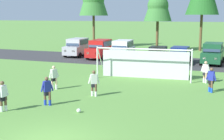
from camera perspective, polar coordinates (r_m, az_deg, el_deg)
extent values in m
plane|color=#598C3D|center=(26.18, 5.88, -0.91)|extent=(400.00, 400.00, 0.00)
cube|color=#333335|center=(33.62, 9.19, 1.50)|extent=(52.00, 8.40, 0.01)
sphere|color=white|center=(16.24, -6.20, -7.50)|extent=(0.22, 0.22, 0.22)
sphere|color=black|center=(16.23, -6.20, -7.48)|extent=(0.08, 0.08, 0.08)
sphere|color=red|center=(16.21, -6.01, -7.52)|extent=(0.07, 0.07, 0.07)
cylinder|color=white|center=(23.45, 14.53, 0.54)|extent=(0.12, 0.12, 2.44)
cylinder|color=white|center=(24.63, -2.74, 1.31)|extent=(0.12, 0.12, 2.44)
cylinder|color=white|center=(23.60, 5.74, 3.87)|extent=(7.30, 0.76, 0.12)
cylinder|color=white|center=(24.32, 14.58, 1.17)|extent=(0.25, 1.94, 2.46)
cylinder|color=white|center=(25.46, -2.11, 1.89)|extent=(0.25, 1.94, 2.46)
cube|color=silver|center=(24.76, 6.07, 1.03)|extent=(6.93, 0.65, 2.20)
cylinder|color=brown|center=(17.29, -19.13, -5.91)|extent=(0.14, 0.14, 0.80)
cylinder|color=brown|center=(17.22, -19.83, -6.01)|extent=(0.14, 0.14, 0.80)
cylinder|color=white|center=(17.35, -19.08, -6.67)|extent=(0.15, 0.15, 0.32)
cylinder|color=white|center=(17.29, -19.78, -6.77)|extent=(0.15, 0.15, 0.32)
cube|color=black|center=(17.17, -19.54, -4.93)|extent=(0.26, 0.36, 0.28)
cube|color=white|center=(17.08, -19.62, -3.70)|extent=(0.28, 0.40, 0.60)
sphere|color=brown|center=(16.99, -19.70, -2.29)|extent=(0.22, 0.22, 0.22)
cylinder|color=white|center=(17.22, -18.92, -3.61)|extent=(0.11, 0.24, 0.55)
cylinder|color=brown|center=(19.23, -3.02, -3.74)|extent=(0.14, 0.14, 0.80)
cylinder|color=brown|center=(19.33, -3.68, -3.66)|extent=(0.14, 0.14, 0.80)
cylinder|color=white|center=(19.29, -3.01, -4.43)|extent=(0.15, 0.15, 0.32)
cylinder|color=white|center=(19.39, -3.67, -4.35)|extent=(0.15, 0.15, 0.32)
cube|color=black|center=(19.20, -3.36, -2.77)|extent=(0.40, 0.37, 0.28)
cube|color=silver|center=(19.12, -3.37, -1.66)|extent=(0.45, 0.41, 0.60)
sphere|color=brown|center=(19.04, -3.39, -0.40)|extent=(0.22, 0.22, 0.22)
cylinder|color=silver|center=(19.13, -2.61, -1.71)|extent=(0.24, 0.20, 0.55)
cylinder|color=silver|center=(19.13, -4.13, -1.73)|extent=(0.24, 0.20, 0.55)
cylinder|color=beige|center=(21.31, -10.29, -2.50)|extent=(0.14, 0.14, 0.80)
cylinder|color=beige|center=(21.38, -11.02, -2.48)|extent=(0.14, 0.14, 0.80)
cylinder|color=white|center=(21.36, -10.27, -3.13)|extent=(0.15, 0.15, 0.32)
cylinder|color=white|center=(21.43, -11.00, -3.11)|extent=(0.15, 0.15, 0.32)
cube|color=black|center=(21.27, -10.68, -1.65)|extent=(0.36, 0.40, 0.28)
cube|color=silver|center=(21.20, -10.72, -0.65)|extent=(0.39, 0.45, 0.60)
sphere|color=beige|center=(21.12, -10.75, 0.50)|extent=(0.22, 0.22, 0.22)
cylinder|color=silver|center=(21.29, -10.08, -0.63)|extent=(0.19, 0.24, 0.55)
cylinder|color=silver|center=(21.12, -11.35, -0.77)|extent=(0.19, 0.24, 0.55)
cylinder|color=tan|center=(23.91, 17.05, -1.40)|extent=(0.14, 0.14, 0.80)
cylinder|color=tan|center=(24.11, 16.70, -1.29)|extent=(0.14, 0.14, 0.80)
cylinder|color=white|center=(23.96, 17.02, -1.96)|extent=(0.15, 0.15, 0.32)
cylinder|color=white|center=(24.16, 16.67, -1.84)|extent=(0.15, 0.15, 0.32)
cube|color=black|center=(23.95, 16.91, -0.59)|extent=(0.38, 0.29, 0.28)
cube|color=silver|center=(23.88, 16.96, 0.30)|extent=(0.42, 0.32, 0.60)
sphere|color=tan|center=(23.82, 17.01, 1.32)|extent=(0.22, 0.22, 0.22)
cylinder|color=silver|center=(23.78, 17.51, 0.18)|extent=(0.24, 0.14, 0.55)
cylinder|color=silver|center=(23.99, 16.41, 0.32)|extent=(0.24, 0.14, 0.55)
cylinder|color=brown|center=(17.66, -11.46, -5.19)|extent=(0.14, 0.14, 0.80)
cylinder|color=brown|center=(17.76, -12.31, -5.14)|extent=(0.14, 0.14, 0.80)
cylinder|color=#1E38B7|center=(17.73, -11.44, -5.94)|extent=(0.15, 0.15, 0.32)
cylinder|color=#1E38B7|center=(17.83, -12.28, -5.88)|extent=(0.15, 0.15, 0.32)
cube|color=black|center=(17.63, -11.92, -4.16)|extent=(0.38, 0.40, 0.28)
cube|color=#232D99|center=(17.54, -11.97, -2.96)|extent=(0.42, 0.45, 0.60)
sphere|color=brown|center=(17.45, -12.02, -1.59)|extent=(0.22, 0.22, 0.22)
cylinder|color=#232D99|center=(17.61, -11.17, -2.95)|extent=(0.21, 0.24, 0.55)
cylinder|color=#232D99|center=(17.49, -12.77, -3.10)|extent=(0.21, 0.24, 0.55)
cylinder|color=brown|center=(21.11, 18.01, -2.96)|extent=(0.14, 0.14, 0.80)
cylinder|color=brown|center=(21.31, 17.64, -2.82)|extent=(0.14, 0.14, 0.80)
cylinder|color=blue|center=(21.16, 17.98, -3.60)|extent=(0.15, 0.15, 0.32)
cylinder|color=blue|center=(21.36, 17.61, -3.45)|extent=(0.15, 0.15, 0.32)
cube|color=black|center=(21.14, 17.87, -2.05)|extent=(0.39, 0.31, 0.28)
cube|color=#232D99|center=(21.07, 17.93, -1.04)|extent=(0.43, 0.34, 0.60)
sphere|color=brown|center=(20.99, 18.00, 0.11)|extent=(0.22, 0.22, 0.22)
cylinder|color=#232D99|center=(20.95, 18.53, -1.19)|extent=(0.25, 0.15, 0.55)
cylinder|color=#232D99|center=(21.19, 17.33, -1.00)|extent=(0.25, 0.15, 0.55)
cube|color=#B2B2BC|center=(38.07, -6.48, 3.82)|extent=(2.16, 4.70, 1.00)
cube|color=#B2B2BC|center=(38.17, -6.39, 5.23)|extent=(1.91, 3.09, 0.84)
cube|color=#28384C|center=(36.87, -7.27, 5.00)|extent=(1.63, 0.47, 0.71)
cube|color=#28384C|center=(37.82, -5.16, 5.20)|extent=(0.18, 2.55, 0.59)
cube|color=white|center=(35.81, -7.16, 3.48)|extent=(0.28, 0.10, 0.20)
cube|color=white|center=(36.25, -8.67, 3.53)|extent=(0.28, 0.10, 0.20)
cube|color=#B21414|center=(39.94, -4.50, 4.23)|extent=(0.28, 0.10, 0.20)
cube|color=#B21414|center=(40.34, -5.88, 4.26)|extent=(0.28, 0.10, 0.20)
cylinder|color=black|center=(36.46, -5.99, 2.75)|extent=(0.28, 0.65, 0.64)
cylinder|color=black|center=(37.24, -8.68, 2.85)|extent=(0.28, 0.65, 0.64)
cylinder|color=black|center=(39.08, -4.35, 3.28)|extent=(0.28, 0.65, 0.64)
cylinder|color=black|center=(39.81, -6.90, 3.37)|extent=(0.28, 0.65, 0.64)
cube|color=red|center=(35.82, -2.24, 3.47)|extent=(1.93, 4.61, 1.00)
cube|color=red|center=(35.90, -2.13, 4.97)|extent=(1.76, 3.01, 0.84)
cube|color=#28384C|center=(34.60, -3.01, 4.73)|extent=(1.62, 0.39, 0.71)
cube|color=#28384C|center=(35.58, -0.80, 4.93)|extent=(0.05, 2.55, 0.59)
cube|color=white|center=(33.54, -2.87, 3.09)|extent=(0.28, 0.08, 0.20)
cube|color=white|center=(33.96, -4.50, 3.16)|extent=(0.28, 0.08, 0.20)
cube|color=#B21414|center=(37.71, -0.20, 3.90)|extent=(0.28, 0.08, 0.20)
cube|color=#B21414|center=(38.09, -1.68, 3.96)|extent=(0.28, 0.08, 0.20)
cylinder|color=black|center=(34.21, -1.66, 2.31)|extent=(0.24, 0.64, 0.64)
cylinder|color=black|center=(34.95, -4.56, 2.46)|extent=(0.24, 0.64, 0.64)
cylinder|color=black|center=(36.86, -0.02, 2.89)|extent=(0.24, 0.64, 0.64)
cylinder|color=black|center=(37.54, -2.75, 3.02)|extent=(0.24, 0.64, 0.64)
cube|color=silver|center=(35.02, 1.95, 3.32)|extent=(2.12, 4.69, 1.00)
cube|color=silver|center=(35.11, 2.04, 4.85)|extent=(1.89, 3.08, 0.84)
cube|color=#28384C|center=(33.75, 1.39, 4.60)|extent=(1.63, 0.46, 0.71)
cube|color=#28384C|center=(34.89, 3.45, 4.80)|extent=(0.16, 2.55, 0.59)
cube|color=white|center=(32.71, 1.76, 2.92)|extent=(0.28, 0.09, 0.20)
cube|color=white|center=(33.01, 0.01, 2.99)|extent=(0.28, 0.09, 0.20)
cube|color=#B21414|center=(37.05, 3.67, 3.77)|extent=(0.28, 0.09, 0.20)
cube|color=#B21414|center=(37.31, 2.11, 3.83)|extent=(0.28, 0.09, 0.20)
cylinder|color=black|center=(33.47, 2.85, 2.13)|extent=(0.27, 0.65, 0.64)
cylinder|color=black|center=(34.00, -0.25, 2.27)|extent=(0.27, 0.65, 0.64)
cylinder|color=black|center=(36.21, 4.00, 2.73)|extent=(0.27, 0.65, 0.64)
cylinder|color=black|center=(36.70, 1.11, 2.86)|extent=(0.27, 0.65, 0.64)
cube|color=black|center=(32.79, 8.46, 2.53)|extent=(1.97, 4.27, 0.76)
cube|color=black|center=(32.85, 8.53, 3.77)|extent=(1.74, 2.17, 0.64)
cube|color=#28384C|center=(31.90, 8.24, 3.55)|extent=(1.54, 0.38, 0.55)
cube|color=#28384C|center=(32.72, 9.98, 3.71)|extent=(0.11, 1.79, 0.45)
cube|color=white|center=(30.69, 8.73, 2.09)|extent=(0.28, 0.09, 0.20)
cube|color=white|center=(30.86, 6.91, 2.18)|extent=(0.28, 0.09, 0.20)
cube|color=#B21414|center=(34.73, 9.83, 3.00)|extent=(0.28, 0.09, 0.20)
cube|color=#B21414|center=(34.88, 8.22, 3.08)|extent=(0.28, 0.09, 0.20)
cylinder|color=black|center=(31.43, 9.66, 1.47)|extent=(0.27, 0.65, 0.64)
cylinder|color=black|center=(31.73, 6.44, 1.63)|extent=(0.27, 0.65, 0.64)
cylinder|color=black|center=(33.98, 10.30, 2.10)|extent=(0.27, 0.65, 0.64)
cylinder|color=black|center=(34.26, 7.32, 2.25)|extent=(0.27, 0.65, 0.64)
cube|color=navy|center=(32.98, 12.43, 2.45)|extent=(1.92, 4.25, 0.76)
cube|color=navy|center=(33.04, 12.52, 3.68)|extent=(1.71, 2.15, 0.64)
cube|color=#28384C|center=(32.09, 12.23, 3.47)|extent=(1.54, 0.36, 0.55)
cube|color=#28384C|center=(32.92, 13.95, 3.60)|extent=(0.09, 1.79, 0.45)
cube|color=white|center=(30.88, 12.69, 2.01)|extent=(0.28, 0.09, 0.20)
cube|color=white|center=(31.05, 10.89, 2.12)|extent=(0.28, 0.09, 0.20)
cube|color=#B21414|center=(34.92, 13.80, 2.90)|extent=(0.28, 0.09, 0.20)
cube|color=#B21414|center=(35.07, 12.20, 2.99)|extent=(0.28, 0.09, 0.20)
cylinder|color=black|center=(31.62, 13.61, 1.37)|extent=(0.26, 0.65, 0.64)
cylinder|color=black|center=(31.93, 10.41, 1.58)|extent=(0.26, 0.65, 0.64)
cylinder|color=black|center=(34.18, 14.26, 1.99)|extent=(0.26, 0.65, 0.64)
cylinder|color=black|center=(34.46, 11.29, 2.18)|extent=(0.26, 0.65, 0.64)
cube|color=#194C2D|center=(33.35, 18.14, 2.47)|extent=(2.15, 4.70, 1.00)
cube|color=#194C2D|center=(33.44, 18.26, 4.07)|extent=(1.91, 3.09, 0.84)
cube|color=#28384C|center=(32.04, 18.02, 3.80)|extent=(1.63, 0.47, 0.71)
cube|color=#28384C|center=(33.37, 19.77, 3.97)|extent=(0.18, 2.55, 0.59)
cube|color=white|center=(31.06, 18.70, 1.99)|extent=(0.28, 0.10, 0.20)
cube|color=white|center=(31.16, 16.78, 2.12)|extent=(0.28, 0.10, 0.20)
cube|color=#B21414|center=(35.53, 19.34, 2.93)|extent=(0.28, 0.10, 0.20)
cube|color=#B21414|center=(35.62, 17.66, 3.04)|extent=(0.28, 0.10, 0.20)
cylinder|color=black|center=(31.93, 19.53, 1.15)|extent=(0.27, 0.65, 0.64)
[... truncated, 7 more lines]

